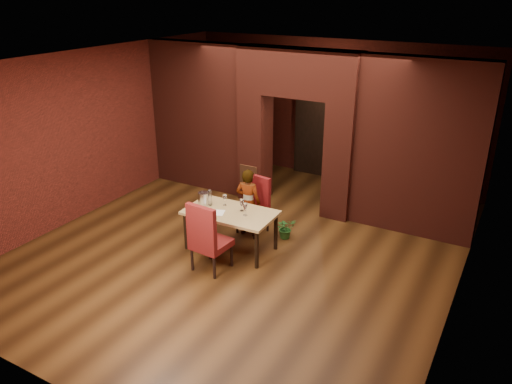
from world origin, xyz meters
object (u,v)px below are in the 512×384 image
wine_bucket (204,199)px  wine_glass_b (242,205)px  chair_far (252,206)px  wine_glass_a (225,200)px  water_bottle (210,197)px  dining_table (231,230)px  chair_near (211,236)px  potted_plant (286,228)px  wine_glass_c (245,209)px  person_seated (248,202)px

wine_bucket → wine_glass_b: bearing=9.3°
chair_far → wine_bucket: size_ratio=4.51×
wine_glass_a → water_bottle: (-0.22, -0.12, 0.05)m
dining_table → chair_near: bearing=-85.7°
wine_glass_a → wine_glass_b: (0.38, -0.06, 0.01)m
chair_far → potted_plant: size_ratio=2.72×
potted_plant → wine_glass_b: bearing=-124.3°
dining_table → wine_glass_a: 0.54m
dining_table → chair_near: (0.07, -0.70, 0.23)m
dining_table → chair_far: (0.01, 0.74, 0.17)m
dining_table → wine_glass_c: (0.30, -0.01, 0.47)m
wine_glass_a → dining_table: bearing=-37.9°
dining_table → wine_bucket: (-0.55, -0.00, 0.48)m
wine_glass_a → wine_glass_b: 0.39m
wine_glass_a → wine_glass_c: wine_glass_c is taller
chair_near → person_seated: person_seated is taller
wine_glass_b → wine_glass_a: bearing=171.0°
person_seated → wine_glass_a: person_seated is taller
person_seated → water_bottle: (-0.43, -0.59, 0.23)m
person_seated → wine_glass_a: bearing=58.8°
chair_far → potted_plant: bearing=17.5°
potted_plant → wine_bucket: bearing=-145.0°
chair_far → potted_plant: chair_far is taller
dining_table → wine_glass_b: 0.50m
dining_table → chair_far: size_ratio=1.46×
person_seated → potted_plant: bearing=-171.6°
dining_table → chair_far: chair_far is taller
chair_far → wine_glass_b: size_ratio=5.12×
wine_glass_c → water_bottle: size_ratio=0.73×
chair_far → wine_glass_b: chair_far is taller
wine_glass_a → wine_glass_b: wine_glass_b is taller
wine_glass_b → potted_plant: (0.49, 0.72, -0.63)m
person_seated → wine_bucket: person_seated is taller
chair_far → wine_bucket: 0.98m
dining_table → wine_glass_a: size_ratio=8.05×
chair_near → wine_glass_b: 0.85m
wine_glass_a → person_seated: bearing=66.6°
wine_glass_b → wine_glass_c: 0.19m
chair_near → wine_glass_b: chair_near is taller
wine_glass_a → wine_glass_c: bearing=-19.4°
chair_far → water_bottle: bearing=-114.0°
chair_near → potted_plant: 1.69m
person_seated → potted_plant: (0.67, 0.20, -0.44)m
wine_bucket → water_bottle: size_ratio=0.79×
chair_far → water_bottle: 0.90m
person_seated → wine_glass_a: (-0.20, -0.47, 0.18)m
person_seated → water_bottle: size_ratio=4.31×
wine_bucket → potted_plant: size_ratio=0.60×
chair_far → wine_bucket: chair_far is taller
wine_glass_b → dining_table: bearing=-144.6°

